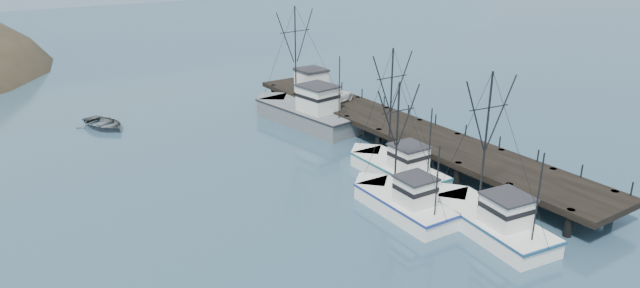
# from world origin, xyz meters

# --- Properties ---
(ground) EXTENTS (400.00, 400.00, 0.00)m
(ground) POSITION_xyz_m (0.00, 0.00, 0.00)
(ground) COLOR #2C4A61
(ground) RESTS_ON ground
(pier) EXTENTS (6.00, 44.00, 2.00)m
(pier) POSITION_xyz_m (14.00, 16.00, 1.69)
(pier) COLOR black
(pier) RESTS_ON ground
(distant_ridge) EXTENTS (360.00, 40.00, 26.00)m
(distant_ridge) POSITION_xyz_m (10.00, 170.00, 0.00)
(distant_ridge) COLOR #9EB2C6
(distant_ridge) RESTS_ON ground
(trawler_near) EXTENTS (4.87, 11.20, 11.29)m
(trawler_near) POSITION_xyz_m (7.57, -0.44, 0.82)
(trawler_near) COLOR white
(trawler_near) RESTS_ON ground
(trawler_mid) EXTENTS (3.57, 9.80, 9.93)m
(trawler_mid) POSITION_xyz_m (4.54, 4.97, 0.82)
(trawler_mid) COLOR white
(trawler_mid) RESTS_ON ground
(trawler_far) EXTENTS (3.63, 10.70, 11.06)m
(trawler_far) POSITION_xyz_m (8.44, 10.10, 0.82)
(trawler_far) COLOR white
(trawler_far) RESTS_ON ground
(work_vessel) EXTENTS (6.10, 15.09, 12.64)m
(work_vessel) POSITION_xyz_m (9.92, 26.52, 1.23)
(work_vessel) COLOR slate
(work_vessel) RESTS_ON ground
(pier_shed) EXTENTS (3.00, 3.20, 2.80)m
(pier_shed) POSITION_xyz_m (13.36, 30.56, 3.42)
(pier_shed) COLOR silver
(pier_shed) RESTS_ON pier
(pickup_truck) EXTENTS (5.95, 4.24, 1.50)m
(pickup_truck) POSITION_xyz_m (13.06, 25.79, 2.75)
(pickup_truck) COLOR white
(pickup_truck) RESTS_ON pier
(motorboat) EXTENTS (5.73, 6.88, 1.23)m
(motorboat) POSITION_xyz_m (-8.47, 37.04, 0.00)
(motorboat) COLOR #51575B
(motorboat) RESTS_ON ground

